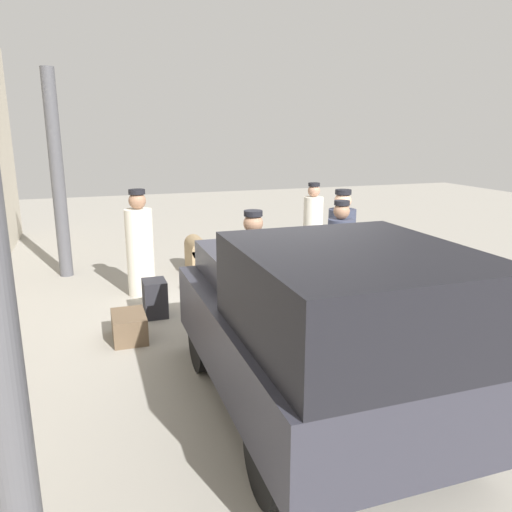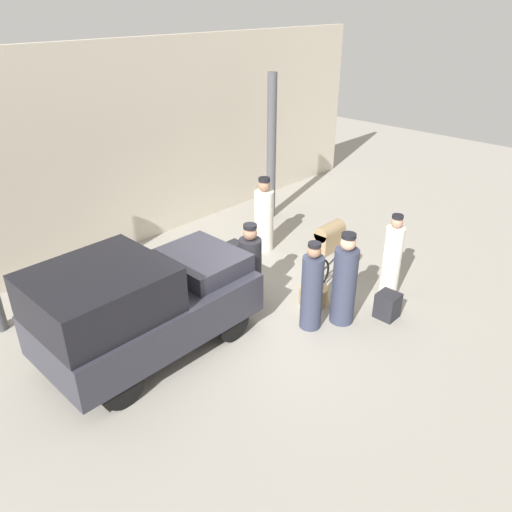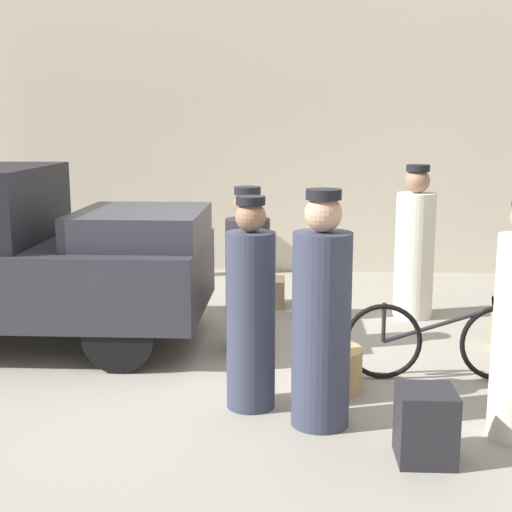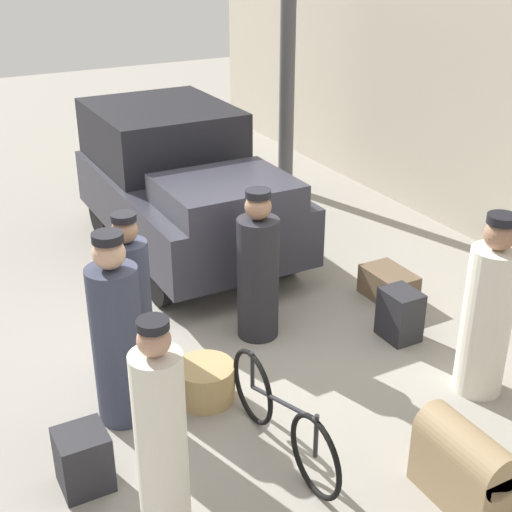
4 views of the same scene
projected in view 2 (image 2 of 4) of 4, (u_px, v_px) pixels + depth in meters
The scene contains 15 objects.
ground_plane at pixel (256, 307), 9.46m from camera, with size 30.00×30.00×0.00m, color gray.
station_building_facade at pixel (122, 150), 10.91m from camera, with size 16.00×0.15×4.50m.
canopy_pillar_right at pixel (271, 148), 12.56m from camera, with size 0.23×0.23×3.66m.
truck at pixel (139, 303), 7.86m from camera, with size 3.48×1.84×1.76m.
bicycle at pixel (333, 266), 10.19m from camera, with size 1.65×0.04×0.71m.
wicker_basket at pixel (313, 295), 9.52m from camera, with size 0.54×0.54×0.35m.
porter_carrying_trunk at pixel (392, 260), 9.50m from camera, with size 0.36×0.36×1.70m.
porter_with_bicycle at pixel (264, 218), 11.30m from camera, with size 0.44×0.44×1.73m.
porter_standing_middle at pixel (344, 283), 8.71m from camera, with size 0.43×0.43×1.74m.
porter_lifting_near_truck at pixel (250, 267), 9.36m from camera, with size 0.42×0.42×1.60m.
conductor_in_dark_uniform at pixel (312, 290), 8.58m from camera, with size 0.38×0.38×1.65m.
trunk_barrel_dark at pixel (330, 236), 11.43m from camera, with size 0.76×0.35×0.67m.
trunk_wicker_pale at pixel (233, 254), 10.81m from camera, with size 0.40×0.32×0.54m.
trunk_large_brown at pixel (195, 263), 10.66m from camera, with size 0.63×0.42×0.34m.
trunk_umber_medium at pixel (388, 305), 9.07m from camera, with size 0.37×0.38×0.48m.
Camera 2 is at (-5.74, -5.47, 5.24)m, focal length 35.00 mm.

